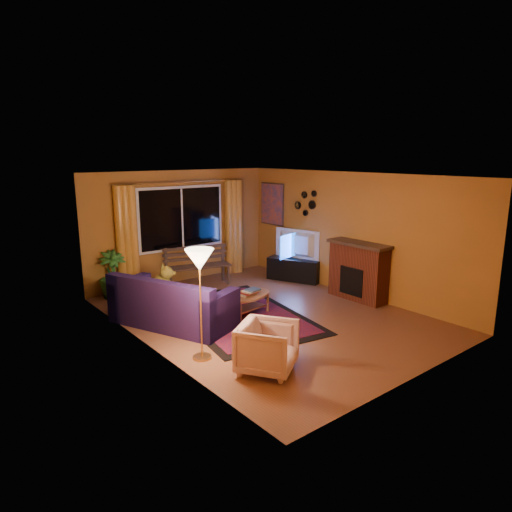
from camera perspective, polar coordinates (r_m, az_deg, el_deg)
floor at (r=8.32m, az=1.30°, el=-7.50°), size 4.50×6.00×0.02m
ceiling at (r=7.81m, az=1.40°, el=10.12°), size 4.50×6.00×0.02m
wall_back at (r=10.42m, az=-9.37°, el=3.66°), size 4.50×0.02×2.50m
wall_left at (r=6.78m, az=-13.47°, el=-1.44°), size 0.02×6.00×2.50m
wall_right at (r=9.55m, az=11.81°, el=2.74°), size 0.02×6.00×2.50m
window at (r=10.33m, az=-9.23°, el=4.71°), size 2.00×0.02×1.30m
curtain_rod at (r=10.21m, az=-9.27°, el=9.14°), size 3.20×0.03×0.03m
curtain_left at (r=9.74m, az=-15.89°, el=1.93°), size 0.36×0.36×2.24m
curtain_right at (r=11.04m, az=-2.89°, el=3.65°), size 0.36×0.36×2.24m
bench at (r=10.13m, az=-7.28°, el=-2.50°), size 1.51×0.78×0.43m
potted_plant at (r=9.62m, az=-17.48°, el=-2.22°), size 0.58×0.58×0.96m
sofa at (r=7.89m, az=-10.36°, el=-5.47°), size 1.67×2.31×0.86m
dog at (r=8.25m, az=-11.71°, el=-2.88°), size 0.51×0.57×0.52m
armchair at (r=6.20m, az=1.44°, el=-11.05°), size 0.97×0.96×0.74m
floor_lamp at (r=6.44m, az=-6.93°, el=-6.05°), size 0.33×0.33×1.61m
rug at (r=8.32m, az=-2.24°, el=-7.36°), size 2.53×3.48×0.02m
coffee_table at (r=8.30m, az=-1.13°, el=-6.09°), size 1.17×1.17×0.37m
tv_console at (r=10.50m, az=4.81°, el=-1.68°), size 0.86×1.28×0.51m
television at (r=10.37m, az=4.87°, el=1.45°), size 0.44×1.15×0.66m
fireplace at (r=9.29m, az=12.68°, el=-2.00°), size 0.40×1.20×1.10m
mirror_cluster at (r=10.31m, az=6.18°, el=6.75°), size 0.06×0.60×0.56m
painting at (r=11.17m, az=2.02°, el=6.51°), size 0.04×0.76×0.96m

